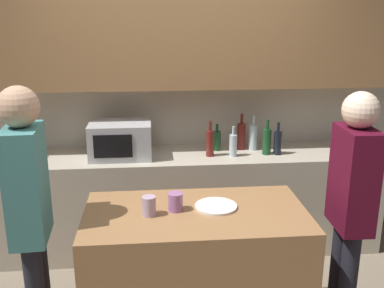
# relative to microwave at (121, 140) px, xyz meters

# --- Properties ---
(back_wall) EXTENTS (6.40, 0.40, 2.70)m
(back_wall) POSITION_rel_microwave_xyz_m (0.47, 0.29, 0.50)
(back_wall) COLOR beige
(back_wall) RESTS_ON ground_plane
(back_counter) EXTENTS (3.60, 0.62, 0.89)m
(back_counter) POSITION_rel_microwave_xyz_m (0.47, 0.02, -0.59)
(back_counter) COLOR #B7AD99
(back_counter) RESTS_ON ground_plane
(kitchen_island) EXTENTS (1.35, 0.73, 0.93)m
(kitchen_island) POSITION_rel_microwave_xyz_m (0.52, -1.25, -0.57)
(kitchen_island) COLOR #996B42
(kitchen_island) RESTS_ON ground_plane
(microwave) EXTENTS (0.52, 0.39, 0.30)m
(microwave) POSITION_rel_microwave_xyz_m (0.00, 0.00, 0.00)
(microwave) COLOR #B7BABC
(microwave) RESTS_ON back_counter
(toaster) EXTENTS (0.26, 0.16, 0.18)m
(toaster) POSITION_rel_microwave_xyz_m (-0.86, 0.00, -0.06)
(toaster) COLOR silver
(toaster) RESTS_ON back_counter
(potted_plant) EXTENTS (0.14, 0.14, 0.40)m
(potted_plant) POSITION_rel_microwave_xyz_m (2.05, 0.00, 0.05)
(potted_plant) COLOR #333D4C
(potted_plant) RESTS_ON back_counter
(bottle_0) EXTENTS (0.07, 0.07, 0.31)m
(bottle_0) POSITION_rel_microwave_xyz_m (0.76, -0.05, -0.03)
(bottle_0) COLOR maroon
(bottle_0) RESTS_ON back_counter
(bottle_1) EXTENTS (0.07, 0.07, 0.24)m
(bottle_1) POSITION_rel_microwave_xyz_m (0.85, 0.11, -0.06)
(bottle_1) COLOR #194723
(bottle_1) RESTS_ON back_counter
(bottle_2) EXTENTS (0.07, 0.07, 0.26)m
(bottle_2) POSITION_rel_microwave_xyz_m (0.96, -0.07, -0.05)
(bottle_2) COLOR silver
(bottle_2) RESTS_ON back_counter
(bottle_3) EXTENTS (0.08, 0.08, 0.33)m
(bottle_3) POSITION_rel_microwave_xyz_m (1.07, 0.13, -0.02)
(bottle_3) COLOR maroon
(bottle_3) RESTS_ON back_counter
(bottle_4) EXTENTS (0.08, 0.08, 0.32)m
(bottle_4) POSITION_rel_microwave_xyz_m (1.17, 0.10, -0.03)
(bottle_4) COLOR silver
(bottle_4) RESTS_ON back_counter
(bottle_5) EXTENTS (0.07, 0.07, 0.31)m
(bottle_5) POSITION_rel_microwave_xyz_m (1.26, -0.04, -0.03)
(bottle_5) COLOR #194723
(bottle_5) RESTS_ON back_counter
(bottle_6) EXTENTS (0.07, 0.07, 0.29)m
(bottle_6) POSITION_rel_microwave_xyz_m (1.35, -0.06, -0.04)
(bottle_6) COLOR black
(bottle_6) RESTS_ON back_counter
(plate_on_island) EXTENTS (0.26, 0.26, 0.01)m
(plate_on_island) POSITION_rel_microwave_xyz_m (0.65, -1.20, -0.10)
(plate_on_island) COLOR white
(plate_on_island) RESTS_ON kitchen_island
(cup_0) EXTENTS (0.08, 0.08, 0.12)m
(cup_0) POSITION_rel_microwave_xyz_m (0.24, -1.28, -0.05)
(cup_0) COLOR #B59AB7
(cup_0) RESTS_ON kitchen_island
(cup_1) EXTENTS (0.09, 0.09, 0.11)m
(cup_1) POSITION_rel_microwave_xyz_m (0.40, -1.22, -0.05)
(cup_1) COLOR #9D669D
(cup_1) RESTS_ON kitchen_island
(person_left) EXTENTS (0.22, 0.35, 1.65)m
(person_left) POSITION_rel_microwave_xyz_m (1.47, -1.28, -0.06)
(person_left) COLOR black
(person_left) RESTS_ON ground_plane
(person_center) EXTENTS (0.23, 0.35, 1.71)m
(person_center) POSITION_rel_microwave_xyz_m (-0.43, -1.31, -0.01)
(person_center) COLOR black
(person_center) RESTS_ON ground_plane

